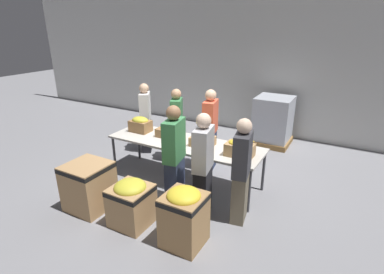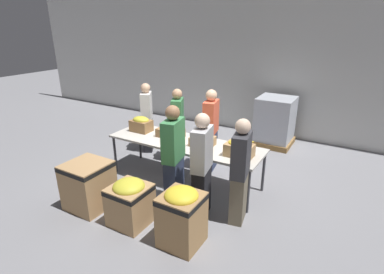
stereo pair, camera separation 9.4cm
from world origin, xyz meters
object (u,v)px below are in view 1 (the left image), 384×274
Objects in this scene: banana_box_2 at (203,140)px; donation_bin_0 at (89,185)px; volunteer_3 at (203,167)px; pallet_stack_0 at (273,121)px; donation_bin_2 at (184,215)px; banana_box_0 at (140,124)px; volunteer_4 at (177,126)px; donation_bin_1 at (131,201)px; banana_box_1 at (170,132)px; volunteer_2 at (174,158)px; volunteer_5 at (241,172)px; banana_box_3 at (240,148)px; sorting_table at (184,144)px; volunteer_1 at (210,131)px; volunteer_0 at (146,118)px.

banana_box_2 is 0.51× the size of donation_bin_0.
volunteer_3 reaches higher than pallet_stack_0.
donation_bin_2 is at bearing -90.69° from pallet_stack_0.
volunteer_4 is at bearing 57.26° from banana_box_0.
volunteer_3 is 2.15× the size of donation_bin_0.
donation_bin_1 is at bearing 121.65° from volunteer_3.
banana_box_1 is 1.26× the size of banana_box_2.
volunteer_2 is at bearing -101.10° from pallet_stack_0.
volunteer_5 is 1.92× the size of donation_bin_2.
banana_box_2 reaches higher than donation_bin_1.
volunteer_5 is 2.27× the size of donation_bin_1.
banana_box_2 is at bearing -5.51° from banana_box_1.
sorting_table is at bearing 175.79° from banana_box_3.
volunteer_4 is at bearing 82.85° from donation_bin_0.
volunteer_1 is 2.39m from donation_bin_2.
donation_bin_2 is (2.41, -2.35, -0.35)m from volunteer_0.
volunteer_5 is at bearing -22.81° from banana_box_1.
volunteer_2 is at bearing 6.45° from volunteer_4.
banana_box_1 reaches higher than sorting_table.
volunteer_1 is (-0.20, 0.72, -0.09)m from banana_box_2.
donation_bin_0 is (-1.16, -0.77, -0.43)m from volunteer_2.
volunteer_5 reaches higher than banana_box_2.
volunteer_0 is 2.46m from donation_bin_0.
volunteer_1 is 2.15m from pallet_stack_0.
volunteer_4 is 2.05× the size of donation_bin_0.
banana_box_3 is 0.27× the size of volunteer_2.
banana_box_3 is 2.83m from pallet_stack_0.
volunteer_1 is 1.02× the size of volunteer_5.
volunteer_2 is at bearing 69.89° from donation_bin_1.
donation_bin_0 is (-2.25, -0.89, -0.40)m from volunteer_5.
volunteer_4 reaches higher than banana_box_2.
banana_box_3 is 2.80m from volunteer_0.
volunteer_2 reaches higher than volunteer_5.
donation_bin_2 is at bearing -39.10° from banana_box_0.
banana_box_0 is at bearing 47.92° from volunteer_2.
volunteer_3 is 2.31× the size of donation_bin_1.
donation_bin_2 is at bearing 0.00° from donation_bin_0.
volunteer_2 reaches higher than sorting_table.
banana_box_2 is 2.07m from volunteer_0.
pallet_stack_0 is at bearing 78.21° from banana_box_2.
donation_bin_2 is at bearing -98.85° from banana_box_3.
volunteer_2 reaches higher than banana_box_3.
volunteer_4 reaches higher than donation_bin_2.
donation_bin_2 reaches higher than donation_bin_1.
volunteer_0 is at bearing 147.18° from banana_box_1.
sorting_table is 1.79× the size of volunteer_5.
banana_box_3 is at bearing 13.11° from volunteer_5.
volunteer_2 is 3.55m from pallet_stack_0.
banana_box_0 is 0.92m from volunteer_0.
banana_box_0 is 0.69m from banana_box_1.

